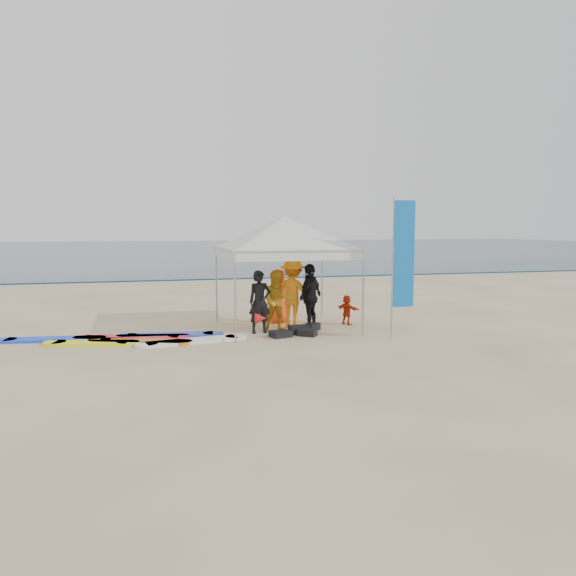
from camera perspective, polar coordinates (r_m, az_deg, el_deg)
The scene contains 14 objects.
ground at distance 12.38m, azimuth 0.32°, elevation -6.88°, with size 120.00×120.00×0.00m, color beige.
ocean at distance 71.76m, azimuth -12.51°, elevation 3.86°, with size 160.00×84.00×0.08m, color #0C2633.
shoreline_foam at distance 30.13m, azimuth -8.89°, elevation 0.81°, with size 160.00×1.20×0.01m, color silver.
person_black_a at distance 14.86m, azimuth -2.88°, elevation -1.42°, with size 0.61×0.40×1.67m, color black.
person_yellow at distance 15.16m, azimuth -1.10°, elevation -1.31°, with size 0.80×0.62×1.64m, color gold.
person_orange_a at distance 15.61m, azimuth 0.48°, elevation -0.53°, with size 1.25×0.72×1.94m, color orange.
person_black_b at distance 15.41m, azimuth 2.28°, elevation -0.87°, with size 1.06×0.44×1.81m, color black.
person_orange_b at distance 16.41m, azimuth -1.02°, elevation -0.83°, with size 0.77×0.50×1.59m, color #FF4316.
person_seated at distance 16.28m, azimuth 6.00°, elevation -2.21°, with size 0.79×0.25×0.86m, color red.
canopy_tent at distance 15.44m, azimuth -0.38°, elevation 7.25°, with size 4.69×4.69×3.54m.
feather_flag at distance 14.23m, azimuth 11.57°, elevation 3.24°, with size 0.60×0.04×3.56m.
marker_pennant at distance 14.27m, azimuth -2.77°, elevation -3.11°, with size 0.28×0.28×0.64m.
gear_pile at distance 14.74m, azimuth 1.07°, elevation -4.37°, with size 1.60×1.20×0.22m.
surfboard_spread at distance 14.47m, azimuth -15.62°, elevation -5.05°, with size 5.61×1.99×0.07m.
Camera 1 is at (-3.20, -11.63, 2.80)m, focal length 35.00 mm.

